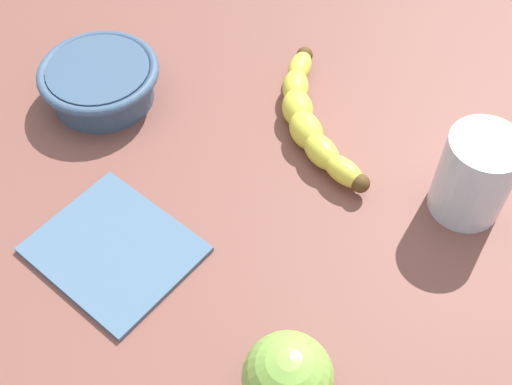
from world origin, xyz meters
TOP-DOWN VIEW (x-y plane):
  - wooden_tabletop at (0.00, 0.00)cm, footprint 120.00×120.00cm
  - banana at (-3.46, 3.22)cm, footprint 22.34×10.58cm
  - smoothie_glass at (14.54, 10.92)cm, footprint 7.64×7.64cm
  - ceramic_bowl at (-20.98, -15.12)cm, footprint 14.44×14.44cm
  - green_apple_fruit at (21.74, -16.78)cm, footprint 7.84×7.84cm
  - folded_napkin at (0.44, -23.39)cm, footprint 18.86×17.31cm

SIDE VIEW (x-z plane):
  - wooden_tabletop at x=0.00cm, z-range 0.00..3.00cm
  - folded_napkin at x=0.44cm, z-range 3.00..3.60cm
  - banana at x=-3.46cm, z-range 3.00..6.60cm
  - ceramic_bowl at x=-20.98cm, z-range 3.47..8.34cm
  - green_apple_fruit at x=21.74cm, z-range 3.00..10.84cm
  - smoothie_glass at x=14.54cm, z-range 2.70..12.73cm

